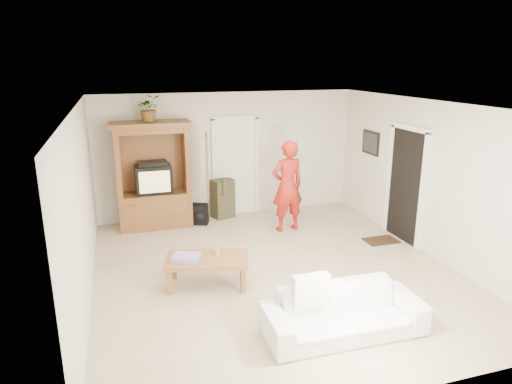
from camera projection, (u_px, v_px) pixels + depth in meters
floor at (275, 271)px, 7.24m from camera, size 6.00×6.00×0.00m
ceiling at (277, 105)px, 6.52m from camera, size 6.00×6.00×0.00m
wall_back at (228, 155)px, 9.63m from camera, size 5.50×0.00×5.50m
wall_front at (386, 280)px, 4.12m from camera, size 5.50×0.00×5.50m
wall_left at (82, 209)px, 6.10m from camera, size 0.00×6.00×6.00m
wall_right at (430, 179)px, 7.65m from camera, size 0.00×6.00×6.00m
armoire at (155, 182)px, 8.99m from camera, size 1.82×1.14×2.10m
door_back at (236, 167)px, 9.73m from camera, size 0.85×0.05×2.04m
doorway_right at (406, 186)px, 8.28m from camera, size 0.05×0.90×2.04m
framed_picture at (371, 143)px, 9.31m from camera, size 0.03×0.60×0.48m
doormat at (381, 240)px, 8.44m from camera, size 0.60×0.40×0.02m
plant at (149, 108)px, 8.55m from camera, size 0.48×0.42×0.51m
man at (287, 186)px, 8.76m from camera, size 0.69×0.49×1.78m
sofa at (344, 312)px, 5.51m from camera, size 1.96×0.79×0.57m
coffee_table at (207, 261)px, 6.67m from camera, size 1.32×0.93×0.45m
towel at (186, 258)px, 6.55m from camera, size 0.46×0.41×0.08m
candle at (217, 252)px, 6.73m from camera, size 0.08×0.08×0.10m
backpack_black at (199, 215)px, 9.23m from camera, size 0.39×0.32×0.42m
backpack_olive at (223, 198)px, 9.63m from camera, size 0.52×0.44×0.82m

